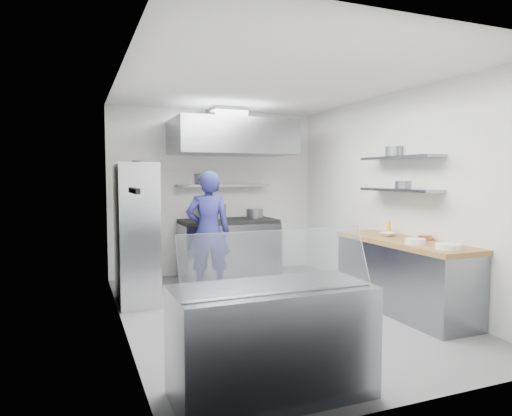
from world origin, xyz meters
name	(u,v)px	position (x,y,z in m)	size (l,w,h in m)	color
floor	(274,311)	(0.00, 0.00, 0.00)	(5.00, 5.00, 0.00)	slate
ceiling	(274,83)	(0.00, 0.00, 2.80)	(5.00, 5.00, 0.00)	silver
wall_back	(215,192)	(0.00, 2.50, 1.40)	(3.60, 0.02, 2.80)	white
wall_front	(416,215)	(0.00, -2.50, 1.40)	(3.60, 0.02, 2.80)	white
wall_left	(122,202)	(-1.80, 0.00, 1.40)	(5.00, 0.02, 2.80)	white
wall_right	(394,197)	(1.80, 0.00, 1.40)	(5.00, 0.02, 2.80)	white
gas_range	(228,250)	(0.10, 2.10, 0.45)	(1.60, 0.80, 0.90)	gray
cooktop	(228,221)	(0.10, 2.10, 0.93)	(1.57, 0.78, 0.06)	black
stock_pot_left	(201,213)	(-0.31, 2.31, 1.06)	(0.26, 0.26, 0.20)	slate
stock_pot_mid	(217,211)	(0.00, 2.40, 1.08)	(0.31, 0.31, 0.24)	slate
stock_pot_right	(255,214)	(0.59, 2.14, 1.04)	(0.29, 0.29, 0.16)	slate
over_range_shelf	(224,185)	(0.10, 2.34, 1.52)	(1.60, 0.30, 0.04)	gray
shelf_pot_a	(203,179)	(-0.22, 2.47, 1.63)	(0.29, 0.29, 0.18)	slate
extractor_hood	(231,138)	(0.10, 1.93, 2.30)	(1.90, 1.15, 0.55)	gray
hood_duct	(227,115)	(0.10, 2.15, 2.68)	(0.55, 0.55, 0.24)	slate
red_firebox	(142,192)	(-1.25, 2.44, 1.42)	(0.22, 0.10, 0.26)	red
chef	(208,232)	(-0.48, 1.25, 0.88)	(0.64, 0.42, 1.75)	navy
wire_rack	(136,233)	(-1.53, 1.03, 0.93)	(0.50, 0.90, 1.85)	silver
rack_bin_a	(136,242)	(-1.53, 1.07, 0.80)	(0.18, 0.22, 0.20)	white
rack_bin_b	(132,203)	(-1.53, 1.48, 1.30)	(0.16, 0.20, 0.18)	yellow
rack_jar	(137,167)	(-1.48, 1.26, 1.80)	(0.12, 0.12, 0.18)	black
knife_strip	(134,191)	(-1.78, -0.90, 1.55)	(0.04, 0.55, 0.05)	black
prep_counter_base	(403,278)	(1.48, -0.60, 0.42)	(0.62, 2.00, 0.84)	gray
prep_counter_top	(404,242)	(1.48, -0.60, 0.87)	(0.65, 2.04, 0.06)	olive
plate_stack_a	(448,246)	(1.42, -1.38, 0.93)	(0.27, 0.27, 0.06)	white
plate_stack_b	(415,241)	(1.37, -0.93, 0.93)	(0.23, 0.23, 0.06)	white
copper_pan	(425,238)	(1.69, -0.74, 0.93)	(0.16, 0.16, 0.06)	#C75B38
squeeze_bottle	(388,228)	(1.64, -0.10, 0.99)	(0.07, 0.07, 0.18)	yellow
mixing_bowl	(387,234)	(1.50, -0.26, 0.92)	(0.19, 0.19, 0.05)	white
wall_shelf_lower	(399,190)	(1.64, -0.30, 1.50)	(0.30, 1.30, 0.04)	gray
wall_shelf_upper	(400,157)	(1.64, -0.30, 1.92)	(0.30, 1.30, 0.04)	gray
shelf_pot_c	(403,185)	(1.56, -0.48, 1.57)	(0.20, 0.20, 0.10)	slate
shelf_pot_d	(395,152)	(1.75, -0.06, 2.01)	(0.24, 0.24, 0.14)	slate
display_case	(272,342)	(-0.91, -2.00, 0.42)	(1.50, 0.70, 0.85)	gray
display_glass	(279,260)	(-0.91, -2.12, 1.07)	(1.47, 0.02, 0.45)	silver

